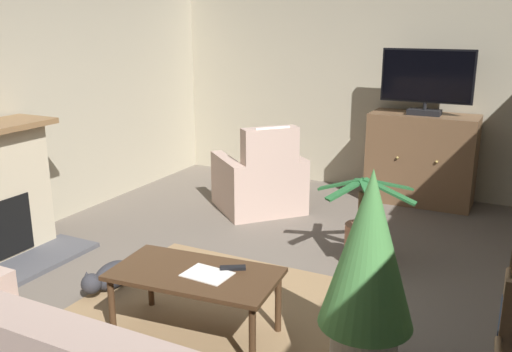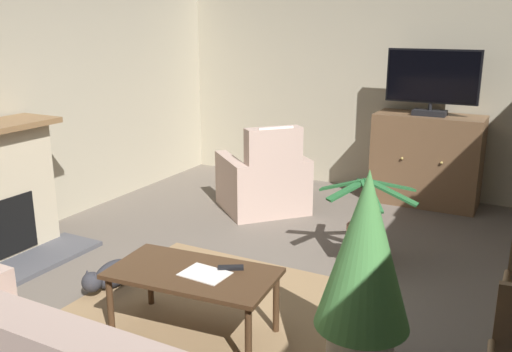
% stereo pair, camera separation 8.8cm
% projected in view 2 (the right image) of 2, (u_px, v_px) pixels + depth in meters
% --- Properties ---
extents(ground_plane, '(5.86, 7.34, 0.04)m').
position_uv_depth(ground_plane, '(245.00, 304.00, 4.20)').
color(ground_plane, '#665B51').
extents(wall_back, '(5.86, 0.10, 2.64)m').
position_uv_depth(wall_back, '(381.00, 84.00, 6.75)').
color(wall_back, '#B2A88E').
rests_on(wall_back, ground_plane).
extents(rug_central, '(2.00, 1.92, 0.01)m').
position_uv_depth(rug_central, '(211.00, 313.00, 4.02)').
color(rug_central, '#8E704C').
rests_on(rug_central, ground_plane).
extents(tv_cabinet, '(1.19, 0.57, 1.04)m').
position_uv_depth(tv_cabinet, '(426.00, 162.00, 6.36)').
color(tv_cabinet, '#4A3523').
rests_on(tv_cabinet, ground_plane).
extents(television, '(1.00, 0.20, 0.73)m').
position_uv_depth(television, '(432.00, 81.00, 6.07)').
color(television, black).
rests_on(television, tv_cabinet).
extents(coffee_table, '(1.15, 0.68, 0.47)m').
position_uv_depth(coffee_table, '(193.00, 278.00, 3.64)').
color(coffee_table, '#422B19').
rests_on(coffee_table, ground_plane).
extents(tv_remote, '(0.17, 0.13, 0.02)m').
position_uv_depth(tv_remote, '(231.00, 268.00, 3.66)').
color(tv_remote, black).
rests_on(tv_remote, coffee_table).
extents(folded_newspaper, '(0.31, 0.24, 0.01)m').
position_uv_depth(folded_newspaper, '(205.00, 274.00, 3.59)').
color(folded_newspaper, silver).
rests_on(folded_newspaper, coffee_table).
extents(armchair_near_window, '(1.20, 1.20, 1.01)m').
position_uv_depth(armchair_near_window, '(264.00, 183.00, 6.16)').
color(armchair_near_window, '#BC9E8E').
rests_on(armchair_near_window, ground_plane).
extents(potted_plant_leafy_by_curtain, '(0.85, 0.81, 0.78)m').
position_uv_depth(potted_plant_leafy_by_curtain, '(362.00, 237.00, 4.77)').
color(potted_plant_leafy_by_curtain, '#99664C').
rests_on(potted_plant_leafy_by_curtain, ground_plane).
extents(potted_plant_on_hearth_side, '(0.56, 0.56, 1.28)m').
position_uv_depth(potted_plant_on_hearth_side, '(364.00, 265.00, 3.15)').
color(potted_plant_on_hearth_side, beige).
rests_on(potted_plant_on_hearth_side, ground_plane).
extents(cat, '(0.21, 0.71, 0.23)m').
position_uv_depth(cat, '(110.00, 275.00, 4.38)').
color(cat, '#2D2D33').
rests_on(cat, ground_plane).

